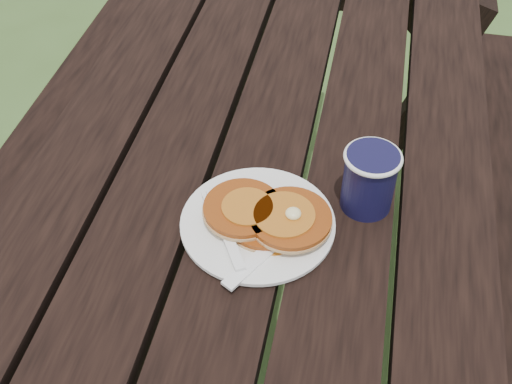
% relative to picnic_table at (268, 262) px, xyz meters
% --- Properties ---
extents(ground, '(60.00, 60.00, 0.00)m').
position_rel_picnic_table_xyz_m(ground, '(0.00, 0.00, -0.37)').
color(ground, '#364D21').
rests_on(ground, ground).
extents(picnic_table, '(1.36, 1.80, 0.75)m').
position_rel_picnic_table_xyz_m(picnic_table, '(0.00, 0.00, 0.00)').
color(picnic_table, black).
rests_on(picnic_table, ground).
extents(plate, '(0.24, 0.24, 0.01)m').
position_rel_picnic_table_xyz_m(plate, '(0.02, -0.23, 0.39)').
color(plate, white).
rests_on(plate, picnic_table).
extents(pancake_stack, '(0.19, 0.12, 0.04)m').
position_rel_picnic_table_xyz_m(pancake_stack, '(0.04, -0.23, 0.41)').
color(pancake_stack, '#933F10').
rests_on(pancake_stack, plate).
extents(knife, '(0.11, 0.17, 0.00)m').
position_rel_picnic_table_xyz_m(knife, '(0.05, -0.28, 0.39)').
color(knife, white).
rests_on(knife, plate).
extents(fork, '(0.11, 0.15, 0.01)m').
position_rel_picnic_table_xyz_m(fork, '(-0.01, -0.28, 0.40)').
color(fork, white).
rests_on(fork, plate).
extents(coffee_cup, '(0.09, 0.09, 0.10)m').
position_rel_picnic_table_xyz_m(coffee_cup, '(0.18, -0.15, 0.44)').
color(coffee_cup, black).
rests_on(coffee_cup, picnic_table).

